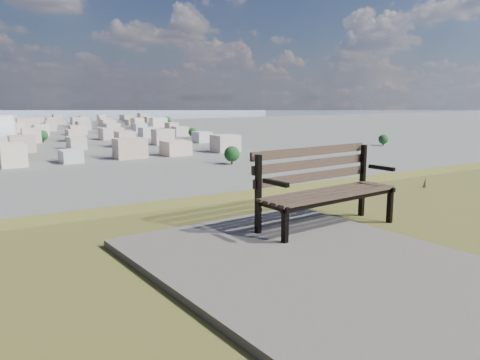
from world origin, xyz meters
TOP-DOWN VIEW (x-y plane):
  - park_bench at (-0.85, 2.15)m, footprint 1.87×0.76m
  - gravel_patch at (-1.77, 0.99)m, footprint 2.98×4.04m

SIDE VIEW (x-z plane):
  - gravel_patch at x=-1.77m, z-range 25.00..25.07m
  - park_bench at x=-0.85m, z-range 25.06..26.02m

